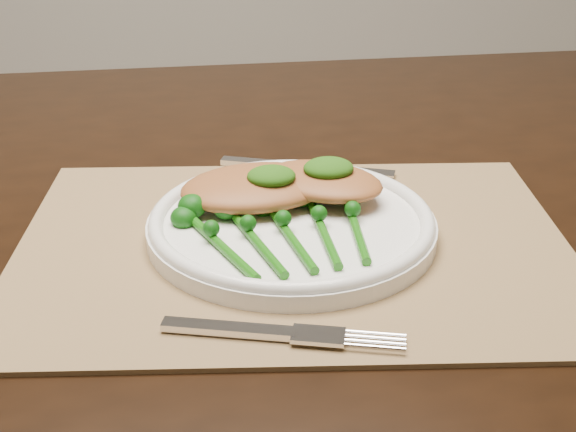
{
  "coord_description": "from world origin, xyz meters",
  "views": [
    {
      "loc": [
        -0.07,
        -0.72,
        1.1
      ],
      "look_at": [
        -0.0,
        -0.08,
        0.78
      ],
      "focal_mm": 50.0,
      "sensor_mm": 36.0,
      "label": 1
    }
  ],
  "objects": [
    {
      "name": "placemat",
      "position": [
        0.0,
        -0.09,
        0.75
      ],
      "size": [
        0.52,
        0.4,
        0.0
      ],
      "primitive_type": "cube",
      "rotation": [
        0.0,
        0.0,
        -0.08
      ],
      "color": "olive",
      "rests_on": "dining_table"
    },
    {
      "name": "dinner_plate",
      "position": [
        0.0,
        -0.07,
        0.77
      ],
      "size": [
        0.26,
        0.26,
        0.02
      ],
      "color": "white",
      "rests_on": "placemat"
    },
    {
      "name": "knife",
      "position": [
        0.02,
        0.08,
        0.76
      ],
      "size": [
        0.19,
        0.08,
        0.01
      ],
      "rotation": [
        0.0,
        0.0,
        -0.32
      ],
      "color": "silver",
      "rests_on": "placemat"
    },
    {
      "name": "fork",
      "position": [
        -0.01,
        -0.24,
        0.76
      ],
      "size": [
        0.18,
        0.06,
        0.01
      ],
      "rotation": [
        0.0,
        0.0,
        -0.25
      ],
      "color": "silver",
      "rests_on": "placemat"
    },
    {
      "name": "chicken_fillet_left",
      "position": [
        -0.03,
        -0.03,
        0.78
      ],
      "size": [
        0.16,
        0.12,
        0.03
      ],
      "primitive_type": "ellipsoid",
      "rotation": [
        0.0,
        0.0,
        0.17
      ],
      "color": "#A05D2E",
      "rests_on": "dinner_plate"
    },
    {
      "name": "chicken_fillet_right",
      "position": [
        0.04,
        -0.03,
        0.79
      ],
      "size": [
        0.15,
        0.13,
        0.02
      ],
      "primitive_type": "ellipsoid",
      "rotation": [
        0.0,
        0.0,
        -0.57
      ],
      "color": "#A05D2E",
      "rests_on": "dinner_plate"
    },
    {
      "name": "pesto_dollop_left",
      "position": [
        -0.01,
        -0.04,
        0.8
      ],
      "size": [
        0.05,
        0.04,
        0.02
      ],
      "primitive_type": "ellipsoid",
      "color": "#163F09",
      "rests_on": "chicken_fillet_left"
    },
    {
      "name": "pesto_dollop_right",
      "position": [
        0.04,
        -0.03,
        0.8
      ],
      "size": [
        0.05,
        0.04,
        0.02
      ],
      "primitive_type": "ellipsoid",
      "color": "#163F09",
      "rests_on": "chicken_fillet_right"
    },
    {
      "name": "broccolini_bundle",
      "position": [
        -0.0,
        -0.11,
        0.77
      ],
      "size": [
        0.17,
        0.19,
        0.04
      ],
      "rotation": [
        0.0,
        0.0,
        0.19
      ],
      "color": "#14560B",
      "rests_on": "dinner_plate"
    }
  ]
}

